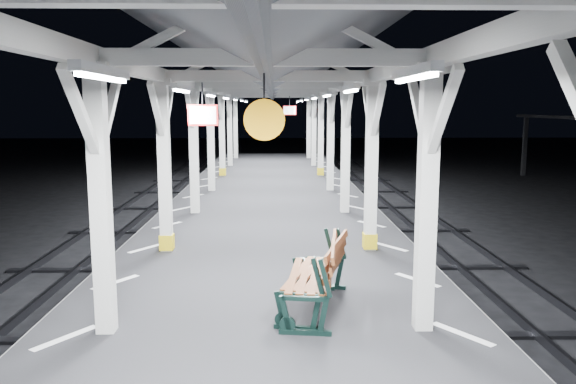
{
  "coord_description": "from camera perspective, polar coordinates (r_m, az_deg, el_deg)",
  "views": [
    {
      "loc": [
        0.12,
        -8.78,
        3.81
      ],
      "look_at": [
        0.37,
        1.75,
        2.2
      ],
      "focal_mm": 35.0,
      "sensor_mm": 36.0,
      "label": 1
    }
  ],
  "objects": [
    {
      "name": "canopy",
      "position": [
        8.8,
        -2.22,
        13.61
      ],
      "size": [
        5.4,
        49.0,
        4.65
      ],
      "color": "silver",
      "rests_on": "platform"
    },
    {
      "name": "track_right",
      "position": [
        10.72,
        26.5,
        -12.63
      ],
      "size": [
        2.2,
        60.0,
        0.16
      ],
      "color": "#2D2D33",
      "rests_on": "ground"
    },
    {
      "name": "hazard_stripes_left",
      "position": [
        9.57,
        -17.1,
        -8.75
      ],
      "size": [
        1.0,
        48.0,
        0.01
      ],
      "primitive_type": "cube",
      "color": "silver",
      "rests_on": "platform"
    },
    {
      "name": "bench_mid",
      "position": [
        7.83,
        3.02,
        -8.27
      ],
      "size": [
        0.9,
        1.89,
        0.99
      ],
      "rotation": [
        0.0,
        0.0,
        -0.13
      ],
      "color": "black",
      "rests_on": "platform"
    },
    {
      "name": "bench_near",
      "position": [
        7.92,
        3.37,
        -8.14
      ],
      "size": [
        1.13,
        1.91,
        0.98
      ],
      "rotation": [
        0.0,
        0.0,
        -0.28
      ],
      "color": "black",
      "rests_on": "platform"
    },
    {
      "name": "ground",
      "position": [
        9.57,
        -2.06,
        -14.77
      ],
      "size": [
        120.0,
        120.0,
        0.0
      ],
      "primitive_type": "plane",
      "color": "black",
      "rests_on": "ground"
    },
    {
      "name": "platform",
      "position": [
        9.38,
        -2.08,
        -11.97
      ],
      "size": [
        6.0,
        50.0,
        1.0
      ],
      "primitive_type": "cube",
      "color": "black",
      "rests_on": "ground"
    },
    {
      "name": "hazard_stripes_right",
      "position": [
        9.51,
        13.02,
        -8.7
      ],
      "size": [
        1.0,
        48.0,
        0.01
      ],
      "primitive_type": "cube",
      "color": "silver",
      "rests_on": "platform"
    }
  ]
}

